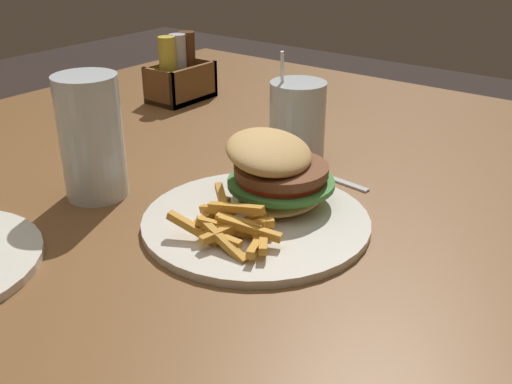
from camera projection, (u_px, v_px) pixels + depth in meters
The scene contains 6 objects.
dining_table at pixel (113, 293), 0.76m from camera, with size 1.70×1.20×0.74m.
meal_plate_near at pixel (267, 193), 0.74m from camera, with size 0.28×0.28×0.10m.
beer_glass at pixel (92, 139), 0.77m from camera, with size 0.08×0.08×0.16m.
juice_glass at pixel (297, 120), 0.92m from camera, with size 0.09×0.09×0.16m.
spoon at pixel (293, 161), 0.90m from camera, with size 0.05×0.17×0.01m.
condiment_caddy at pixel (180, 75), 1.19m from camera, with size 0.13×0.08×0.13m.
Camera 1 is at (-0.39, -0.53, 1.09)m, focal length 42.00 mm.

